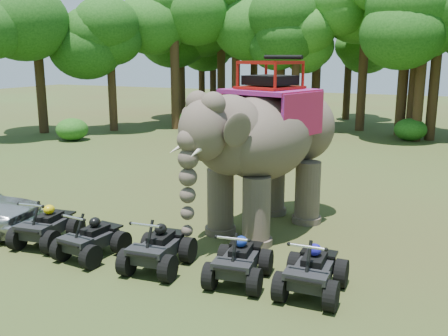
% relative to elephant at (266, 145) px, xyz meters
% --- Properties ---
extents(ground, '(110.00, 110.00, 0.00)m').
position_rel_elephant_xyz_m(ground, '(-0.80, -2.27, -2.41)').
color(ground, '#47381E').
rests_on(ground, ground).
extents(elephant, '(4.14, 6.22, 4.81)m').
position_rel_elephant_xyz_m(elephant, '(0.00, 0.00, 0.00)').
color(elephant, '#4B3E36').
rests_on(elephant, ground).
extents(atv_0, '(1.45, 1.84, 1.26)m').
position_rel_elephant_xyz_m(atv_0, '(-4.76, -3.57, -1.78)').
color(atv_0, black).
rests_on(atv_0, ground).
extents(atv_1, '(1.33, 1.72, 1.20)m').
position_rel_elephant_xyz_m(atv_1, '(-3.12, -3.79, -1.81)').
color(atv_1, black).
rests_on(atv_1, ground).
extents(atv_2, '(1.41, 1.83, 1.28)m').
position_rel_elephant_xyz_m(atv_2, '(-1.29, -3.68, -1.77)').
color(atv_2, black).
rests_on(atv_2, ground).
extents(atv_3, '(1.40, 1.79, 1.22)m').
position_rel_elephant_xyz_m(atv_3, '(0.68, -3.53, -1.80)').
color(atv_3, black).
rests_on(atv_3, ground).
extents(atv_4, '(1.31, 1.76, 1.28)m').
position_rel_elephant_xyz_m(atv_4, '(2.28, -3.43, -1.77)').
color(atv_4, black).
rests_on(atv_4, ground).
extents(tree_0, '(6.45, 6.45, 9.21)m').
position_rel_elephant_xyz_m(tree_0, '(-0.80, 20.36, 2.20)').
color(tree_0, '#195114').
rests_on(tree_0, ground).
extents(tree_1, '(6.06, 6.06, 8.66)m').
position_rel_elephant_xyz_m(tree_1, '(2.85, 17.49, 1.92)').
color(tree_1, '#195114').
rests_on(tree_1, ground).
extents(tree_26, '(6.67, 6.67, 9.53)m').
position_rel_elephant_xyz_m(tree_26, '(-18.95, 11.04, 2.36)').
color(tree_26, '#195114').
rests_on(tree_26, ground).
extents(tree_27, '(5.39, 5.39, 7.70)m').
position_rel_elephant_xyz_m(tree_27, '(-15.49, 13.68, 1.45)').
color(tree_27, '#195114').
rests_on(tree_27, ground).
extents(tree_28, '(6.65, 6.65, 9.49)m').
position_rel_elephant_xyz_m(tree_28, '(-12.14, 16.02, 2.34)').
color(tree_28, '#195114').
rests_on(tree_28, ground).
extents(tree_29, '(6.93, 6.93, 9.90)m').
position_rel_elephant_xyz_m(tree_29, '(-9.42, 19.81, 2.54)').
color(tree_29, '#195114').
rests_on(tree_29, ground).
extents(tree_30, '(5.16, 5.16, 7.36)m').
position_rel_elephant_xyz_m(tree_30, '(-4.59, 18.13, 1.28)').
color(tree_30, '#195114').
rests_on(tree_30, ground).
extents(tree_31, '(6.54, 6.54, 9.35)m').
position_rel_elephant_xyz_m(tree_31, '(-10.28, 25.57, 2.27)').
color(tree_31, '#195114').
rests_on(tree_31, ground).
extents(tree_33, '(7.05, 7.05, 10.07)m').
position_rel_elephant_xyz_m(tree_33, '(-12.04, 23.06, 2.63)').
color(tree_33, '#195114').
rests_on(tree_33, ground).
extents(tree_34, '(6.36, 6.36, 9.09)m').
position_rel_elephant_xyz_m(tree_34, '(-14.78, 21.56, 2.14)').
color(tree_34, '#195114').
rests_on(tree_34, ground).
extents(tree_36, '(5.65, 5.65, 8.06)m').
position_rel_elephant_xyz_m(tree_36, '(-15.29, 26.03, 1.63)').
color(tree_36, '#195114').
rests_on(tree_36, ground).
extents(tree_37, '(5.62, 5.62, 8.02)m').
position_rel_elephant_xyz_m(tree_37, '(-5.84, 18.98, 1.61)').
color(tree_37, '#195114').
rests_on(tree_37, ground).
extents(tree_39, '(5.49, 5.49, 7.84)m').
position_rel_elephant_xyz_m(tree_39, '(-2.77, 25.80, 1.51)').
color(tree_39, '#195114').
rests_on(tree_39, ground).
extents(tree_40, '(7.16, 7.16, 10.22)m').
position_rel_elephant_xyz_m(tree_40, '(-4.20, 21.82, 2.70)').
color(tree_40, '#195114').
rests_on(tree_40, ground).
extents(tree_41, '(6.15, 6.15, 8.78)m').
position_rel_elephant_xyz_m(tree_41, '(2.38, 19.37, 1.98)').
color(tree_41, '#195114').
rests_on(tree_41, ground).
extents(tree_42, '(7.51, 7.51, 10.73)m').
position_rel_elephant_xyz_m(tree_42, '(1.75, 19.45, 2.96)').
color(tree_42, '#195114').
rests_on(tree_42, ground).
extents(tree_43, '(6.44, 6.44, 9.20)m').
position_rel_elephant_xyz_m(tree_43, '(3.55, 18.22, 2.19)').
color(tree_43, '#195114').
rests_on(tree_43, ground).
extents(tree_45, '(6.88, 6.88, 9.83)m').
position_rel_elephant_xyz_m(tree_45, '(-11.43, 21.69, 2.51)').
color(tree_45, '#195114').
rests_on(tree_45, ground).
extents(tree_46, '(6.07, 6.07, 8.67)m').
position_rel_elephant_xyz_m(tree_46, '(-14.41, 26.46, 1.93)').
color(tree_46, '#195114').
rests_on(tree_46, ground).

